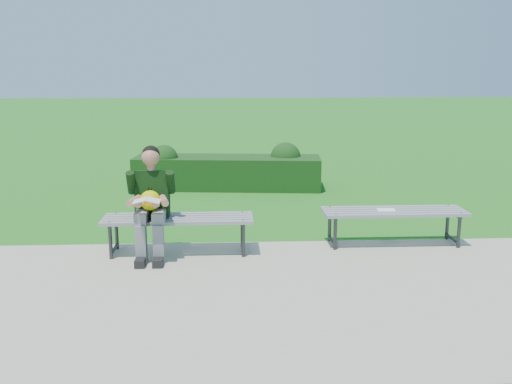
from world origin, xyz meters
name	(u,v)px	position (x,y,z in m)	size (l,w,h in m)	color
ground	(254,243)	(0.00, 0.00, 0.00)	(80.00, 80.00, 0.00)	#337F1C
walkway	(262,295)	(0.00, -1.75, 0.01)	(30.00, 3.50, 0.02)	beige
hedge	(228,170)	(-0.31, 3.59, 0.34)	(3.56, 1.20, 0.86)	#174010
bench_left	(178,221)	(-0.93, -0.40, 0.42)	(1.80, 0.50, 0.46)	gray
bench_right	(394,214)	(1.77, -0.18, 0.42)	(1.80, 0.50, 0.46)	gray
seated_boy	(151,199)	(-1.23, -0.49, 0.71)	(0.56, 0.76, 1.31)	gray
paper_sheet	(386,210)	(1.67, -0.18, 0.47)	(0.24, 0.19, 0.01)	white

